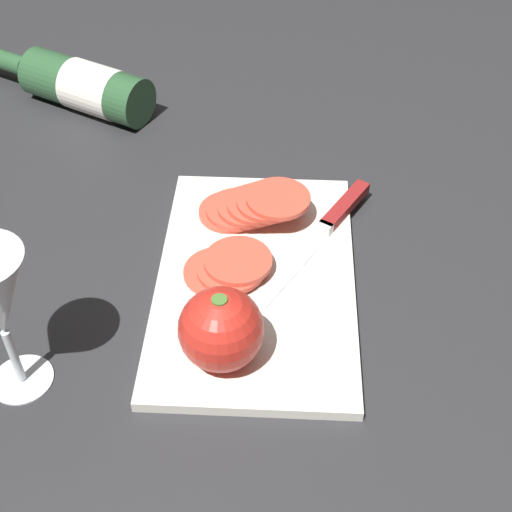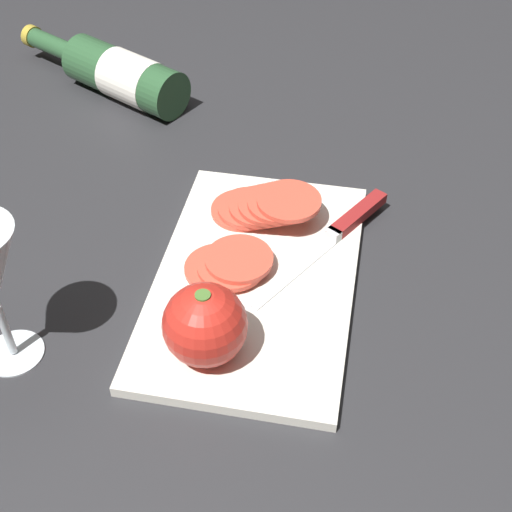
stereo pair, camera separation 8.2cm
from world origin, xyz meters
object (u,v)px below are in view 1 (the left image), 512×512
Objects in this scene: whole_tomato at (221,329)px; knife at (335,217)px; wine_bottle at (80,85)px; tomato_slice_stack_far at (228,266)px; tomato_slice_stack_near at (254,205)px.

whole_tomato is 0.26m from knife.
tomato_slice_stack_far is (0.37, 0.26, -0.02)m from wine_bottle.
tomato_slice_stack_near is (-0.23, 0.02, -0.03)m from whole_tomato.
knife is (-0.23, 0.13, -0.04)m from whole_tomato.
wine_bottle is at bearing -145.39° from tomato_slice_stack_far.
knife is 0.10m from tomato_slice_stack_near.
knife is at bearing 54.66° from wine_bottle.
tomato_slice_stack_far is at bearing 34.61° from wine_bottle.
whole_tomato is 0.13m from tomato_slice_stack_far.
wine_bottle is 1.42× the size of knife.
wine_bottle is 2.28× the size of tomato_slice_stack_near.
tomato_slice_stack_far is at bearing -13.88° from tomato_slice_stack_near.
whole_tomato reaches higher than wine_bottle.
tomato_slice_stack_near is at bearing 174.65° from whole_tomato.
whole_tomato is at bearing 27.65° from wine_bottle.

